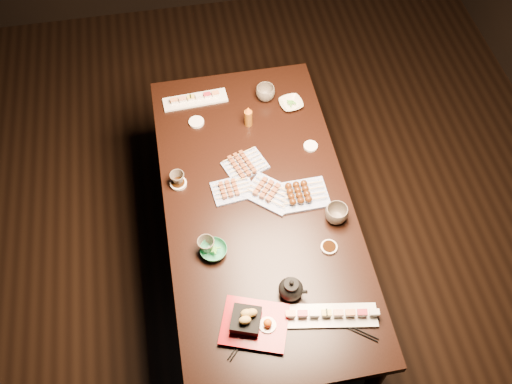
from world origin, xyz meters
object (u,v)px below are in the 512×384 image
(edamame_bowl_green, at_px, (214,251))
(teacup_near_left, at_px, (206,245))
(dining_table, at_px, (258,241))
(edamame_bowl_cream, at_px, (291,104))
(teacup_far_left, at_px, (177,178))
(teacup_far_right, at_px, (265,93))
(condiment_bottle, at_px, (248,116))
(yakitori_plate_center, at_px, (233,188))
(sushi_platter_far, at_px, (195,98))
(yakitori_plate_left, at_px, (245,163))
(teapot, at_px, (291,288))
(teacup_mid_right, at_px, (336,214))
(yakitori_plate_right, at_px, (270,191))
(sushi_platter_near, at_px, (332,314))
(tempura_tray, at_px, (255,321))

(edamame_bowl_green, bearing_deg, teacup_near_left, 140.11)
(dining_table, bearing_deg, edamame_bowl_green, -133.50)
(edamame_bowl_cream, height_order, teacup_far_left, teacup_far_left)
(teacup_far_right, height_order, condiment_bottle, condiment_bottle)
(yakitori_plate_center, xyz_separation_m, edamame_bowl_green, (-0.14, -0.32, -0.01))
(sushi_platter_far, xyz_separation_m, teacup_far_left, (-0.15, -0.53, 0.01))
(yakitori_plate_left, height_order, teapot, teapot)
(edamame_bowl_green, relative_size, teapot, 0.97)
(teacup_far_right, bearing_deg, yakitori_plate_center, -115.42)
(sushi_platter_far, relative_size, teacup_mid_right, 3.22)
(yakitori_plate_left, xyz_separation_m, edamame_bowl_cream, (0.32, 0.36, -0.01))
(yakitori_plate_right, xyz_separation_m, edamame_bowl_cream, (0.23, 0.56, -0.01))
(edamame_bowl_green, bearing_deg, teapot, -40.46)
(yakitori_plate_center, distance_m, condiment_bottle, 0.44)
(sushi_platter_near, xyz_separation_m, tempura_tray, (-0.33, 0.02, 0.03))
(dining_table, xyz_separation_m, teacup_far_right, (0.17, 0.67, 0.42))
(teacup_near_left, bearing_deg, sushi_platter_near, -41.08)
(dining_table, distance_m, sushi_platter_near, 0.77)
(edamame_bowl_cream, xyz_separation_m, tempura_tray, (-0.42, -1.20, 0.04))
(dining_table, bearing_deg, teacup_far_right, 79.46)
(yakitori_plate_center, height_order, teapot, teapot)
(teacup_far_right, bearing_deg, sushi_platter_far, 172.29)
(edamame_bowl_cream, relative_size, teacup_far_right, 1.19)
(sushi_platter_near, relative_size, yakitori_plate_left, 1.88)
(dining_table, distance_m, teacup_near_left, 0.54)
(teapot, bearing_deg, yakitori_plate_center, 134.02)
(sushi_platter_near, relative_size, teacup_far_left, 5.37)
(edamame_bowl_green, height_order, teacup_far_left, teacup_far_left)
(yakitori_plate_center, distance_m, teacup_far_left, 0.28)
(sushi_platter_far, xyz_separation_m, tempura_tray, (0.09, -1.33, 0.03))
(dining_table, height_order, teacup_mid_right, teacup_mid_right)
(edamame_bowl_green, height_order, teapot, teapot)
(teapot, bearing_deg, sushi_platter_near, -14.15)
(teacup_far_left, bearing_deg, tempura_tray, -73.25)
(dining_table, height_order, teapot, teapot)
(edamame_bowl_cream, distance_m, tempura_tray, 1.27)
(dining_table, distance_m, edamame_bowl_green, 0.52)
(yakitori_plate_right, xyz_separation_m, teacup_near_left, (-0.35, -0.24, 0.01))
(sushi_platter_near, bearing_deg, sushi_platter_far, 116.57)
(tempura_tray, bearing_deg, teacup_mid_right, 63.02)
(sushi_platter_near, bearing_deg, teapot, 146.77)
(edamame_bowl_cream, bearing_deg, teapot, -102.51)
(yakitori_plate_center, bearing_deg, teacup_far_right, 58.36)
(teacup_near_left, height_order, teapot, teapot)
(teacup_near_left, height_order, teacup_far_right, teacup_far_right)
(sushi_platter_near, distance_m, yakitori_plate_left, 0.89)
(yakitori_plate_right, bearing_deg, edamame_bowl_cream, 108.98)
(yakitori_plate_center, relative_size, teacup_mid_right, 1.82)
(teacup_mid_right, distance_m, teacup_far_right, 0.85)
(dining_table, bearing_deg, yakitori_plate_left, 99.11)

